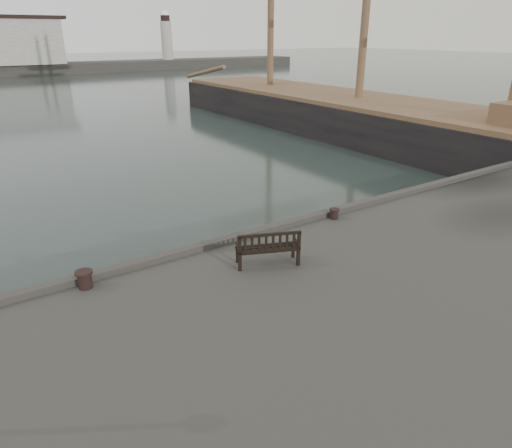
{
  "coord_description": "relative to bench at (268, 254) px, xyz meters",
  "views": [
    {
      "loc": [
        -6.28,
        -11.03,
        7.38
      ],
      "look_at": [
        0.71,
        -0.5,
        2.1
      ],
      "focal_mm": 32.0,
      "sensor_mm": 36.0,
      "label": 1
    }
  ],
  "objects": [
    {
      "name": "bollard_right",
      "position": [
        3.79,
        1.47,
        -0.13
      ],
      "size": [
        0.4,
        0.4,
        0.36
      ],
      "primitive_type": "cylinder",
      "rotation": [
        0.0,
        0.0,
        -0.21
      ],
      "color": "black",
      "rests_on": "quay"
    },
    {
      "name": "tall_ship_main",
      "position": [
        20.36,
        16.86,
        -1.07
      ],
      "size": [
        8.53,
        42.61,
        31.95
      ],
      "rotation": [
        0.0,
        0.0,
        -0.0
      ],
      "color": "black",
      "rests_on": "ground"
    },
    {
      "name": "bollard_left",
      "position": [
        -4.48,
        1.47,
        -0.09
      ],
      "size": [
        0.55,
        0.55,
        0.45
      ],
      "primitive_type": "cylinder",
      "rotation": [
        0.0,
        0.0,
        -0.33
      ],
      "color": "black",
      "rests_on": "quay"
    },
    {
      "name": "bench",
      "position": [
        0.0,
        0.0,
        0.0
      ],
      "size": [
        1.8,
        1.19,
        0.98
      ],
      "rotation": [
        0.0,
        0.0,
        -0.39
      ],
      "color": "black",
      "rests_on": "quay"
    },
    {
      "name": "ground",
      "position": [
        -0.12,
        1.97,
        -1.87
      ],
      "size": [
        400.0,
        400.0,
        0.0
      ],
      "primitive_type": "plane",
      "color": "black",
      "rests_on": "ground"
    }
  ]
}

